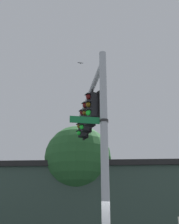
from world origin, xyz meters
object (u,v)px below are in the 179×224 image
at_px(traffic_light_nearest_pole, 92,105).
at_px(street_name_sign, 94,121).
at_px(traffic_light_mid_inner, 88,113).
at_px(bird_flying, 80,63).
at_px(traffic_light_mid_outer, 85,120).
at_px(traffic_light_arm_end, 82,126).

relative_size(traffic_light_nearest_pole, street_name_sign, 1.09).
distance_m(traffic_light_mid_inner, street_name_sign, 3.22).
height_order(traffic_light_mid_inner, bird_flying, bird_flying).
xyz_separation_m(traffic_light_nearest_pole, traffic_light_mid_inner, (0.85, -0.30, 0.00)).
distance_m(traffic_light_nearest_pole, traffic_light_mid_outer, 1.81).
distance_m(traffic_light_mid_outer, bird_flying, 3.94).
bearing_deg(street_name_sign, bird_flying, -21.60).
xyz_separation_m(traffic_light_mid_outer, street_name_sign, (-3.49, 1.54, -1.39)).
height_order(traffic_light_arm_end, street_name_sign, traffic_light_arm_end).
xyz_separation_m(traffic_light_mid_inner, traffic_light_arm_end, (1.71, -0.60, 0.00)).
distance_m(traffic_light_arm_end, street_name_sign, 4.91).
xyz_separation_m(traffic_light_nearest_pole, traffic_light_mid_outer, (1.71, -0.60, 0.00)).
xyz_separation_m(traffic_light_mid_inner, street_name_sign, (-2.63, 1.24, -1.39)).
relative_size(traffic_light_mid_outer, street_name_sign, 1.09).
relative_size(traffic_light_mid_inner, bird_flying, 4.88).
xyz_separation_m(street_name_sign, bird_flying, (4.62, -1.83, 5.15)).
bearing_deg(traffic_light_nearest_pole, traffic_light_mid_outer, -19.38).
bearing_deg(traffic_light_mid_inner, traffic_light_nearest_pole, 160.62).
bearing_deg(traffic_light_mid_inner, street_name_sign, 154.80).
height_order(street_name_sign, bird_flying, bird_flying).
relative_size(traffic_light_nearest_pole, traffic_light_mid_inner, 1.00).
bearing_deg(traffic_light_arm_end, bird_flying, 2.27).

